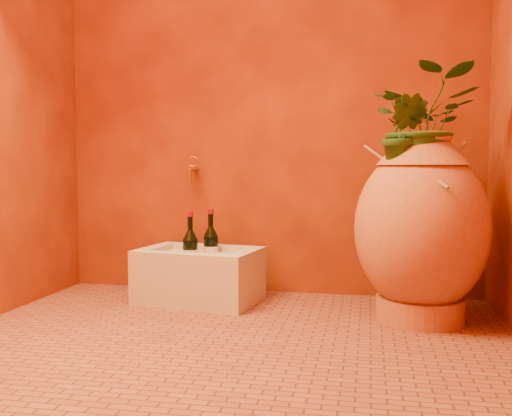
% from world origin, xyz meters
% --- Properties ---
extents(floor, '(2.50, 2.50, 0.00)m').
position_xyz_m(floor, '(0.00, 0.00, 0.00)').
color(floor, brown).
rests_on(floor, ground).
extents(wall_back, '(2.50, 0.02, 2.50)m').
position_xyz_m(wall_back, '(0.00, 1.00, 1.25)').
color(wall_back, '#601B05').
rests_on(wall_back, ground).
extents(amphora, '(0.78, 0.78, 0.92)m').
position_xyz_m(amphora, '(0.85, 0.48, 0.46)').
color(amphora, '#B96334').
rests_on(amphora, floor).
extents(stone_basin, '(0.70, 0.54, 0.30)m').
position_xyz_m(stone_basin, '(-0.33, 0.66, 0.14)').
color(stone_basin, beige).
rests_on(stone_basin, floor).
extents(wine_bottle_a, '(0.08, 0.08, 0.35)m').
position_xyz_m(wine_bottle_a, '(-0.36, 0.58, 0.29)').
color(wine_bottle_a, black).
rests_on(wine_bottle_a, stone_basin).
extents(wine_bottle_b, '(0.08, 0.08, 0.32)m').
position_xyz_m(wine_bottle_b, '(-0.29, 0.74, 0.28)').
color(wine_bottle_b, black).
rests_on(wine_bottle_b, stone_basin).
extents(wine_bottle_c, '(0.09, 0.09, 0.35)m').
position_xyz_m(wine_bottle_c, '(-0.28, 0.72, 0.29)').
color(wine_bottle_c, black).
rests_on(wine_bottle_c, stone_basin).
extents(wall_tap, '(0.07, 0.15, 0.16)m').
position_xyz_m(wall_tap, '(-0.45, 0.92, 0.75)').
color(wall_tap, '#A97027').
rests_on(wall_tap, wall_back).
extents(plant_main, '(0.50, 0.44, 0.55)m').
position_xyz_m(plant_main, '(0.85, 0.50, 0.96)').
color(plant_main, '#1D4418').
rests_on(plant_main, amphora).
extents(plant_side, '(0.24, 0.22, 0.37)m').
position_xyz_m(plant_side, '(0.75, 0.39, 0.91)').
color(plant_side, '#1D4418').
rests_on(plant_side, amphora).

